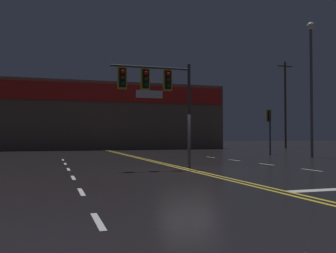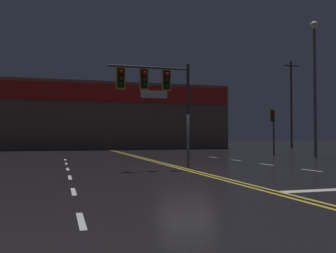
# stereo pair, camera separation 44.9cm
# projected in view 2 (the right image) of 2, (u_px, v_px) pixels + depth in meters

# --- Properties ---
(ground_plane) EXTENTS (200.00, 200.00, 0.00)m
(ground_plane) POSITION_uv_depth(u_px,v_px,m) (187.00, 170.00, 16.55)
(ground_plane) COLOR black
(road_markings) EXTENTS (15.11, 60.00, 0.01)m
(road_markings) POSITION_uv_depth(u_px,v_px,m) (220.00, 172.00, 15.53)
(road_markings) COLOR gold
(road_markings) RESTS_ON ground
(traffic_signal_median) EXTENTS (3.75, 0.36, 4.85)m
(traffic_signal_median) POSITION_uv_depth(u_px,v_px,m) (154.00, 86.00, 16.96)
(traffic_signal_median) COLOR #38383D
(traffic_signal_median) RESTS_ON ground
(traffic_signal_corner_northeast) EXTENTS (0.42, 0.36, 3.65)m
(traffic_signal_corner_northeast) POSITION_uv_depth(u_px,v_px,m) (273.00, 122.00, 29.91)
(traffic_signal_corner_northeast) COLOR #38383D
(traffic_signal_corner_northeast) RESTS_ON ground
(streetlight_median_approach) EXTENTS (0.56, 0.56, 9.73)m
(streetlight_median_approach) POSITION_uv_depth(u_px,v_px,m) (315.00, 70.00, 26.59)
(streetlight_median_approach) COLOR #59595E
(streetlight_median_approach) RESTS_ON ground
(building_backdrop) EXTENTS (29.38, 10.23, 7.80)m
(building_backdrop) POSITION_uv_depth(u_px,v_px,m) (104.00, 117.00, 47.09)
(building_backdrop) COLOR brown
(building_backdrop) RESTS_ON ground
(utility_pole_row) EXTENTS (48.53, 0.26, 11.25)m
(utility_pole_row) POSITION_uv_depth(u_px,v_px,m) (119.00, 100.00, 41.96)
(utility_pole_row) COLOR #4C3828
(utility_pole_row) RESTS_ON ground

